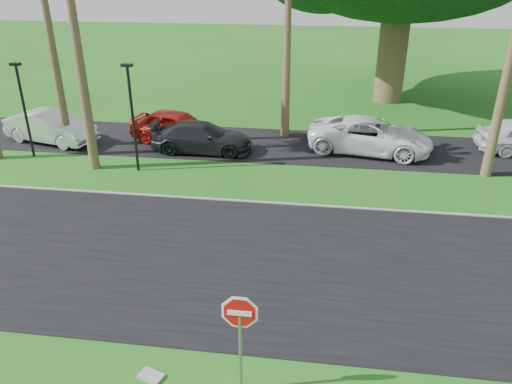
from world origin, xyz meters
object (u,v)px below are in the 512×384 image
Objects in this scene: stop_sign_near at (240,325)px; car_dark at (202,138)px; car_minivan at (370,136)px; car_red at (177,127)px; car_silver at (51,127)px.

stop_sign_near is 14.84m from car_dark.
car_red is at bearing 99.56° from car_minivan.
car_red is 0.83× the size of car_minivan.
car_red is at bearing 110.75° from stop_sign_near.
car_red is 0.99× the size of car_dark.
stop_sign_near is at bearing -125.92° from car_silver.
car_red is at bearing 54.88° from car_dark.
car_silver is at bearing 88.10° from car_dark.
stop_sign_near is at bearing -145.80° from car_red.
car_minivan is (9.49, -0.03, -0.01)m from car_red.
car_silver is 6.33m from car_red.
stop_sign_near is 0.45× the size of car_minivan.
car_red is (-5.78, 15.25, -0.96)m from stop_sign_near.
car_dark is 0.83× the size of car_minivan.
car_silver is (-12.05, 14.43, -0.99)m from stop_sign_near.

